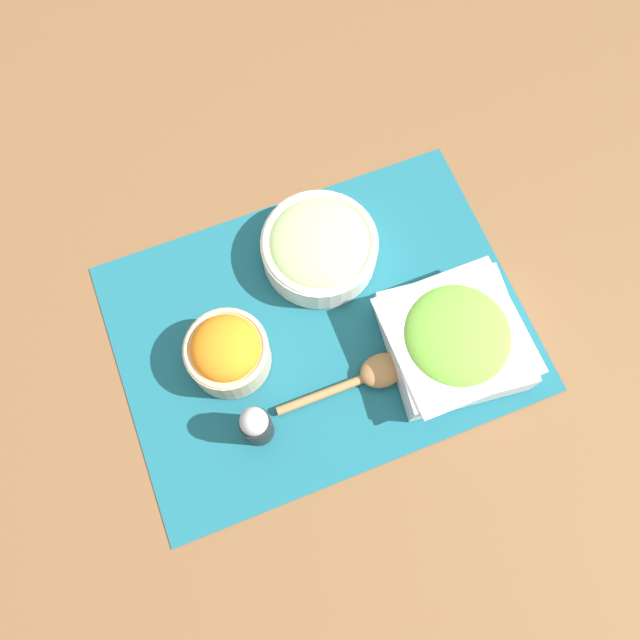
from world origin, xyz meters
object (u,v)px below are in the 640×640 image
at_px(wooden_spoon, 370,375).
at_px(pepper_shaker, 256,425).
at_px(carrot_bowl, 226,349).
at_px(lettuce_bowl, 455,339).
at_px(cucumber_bowl, 319,246).

height_order(wooden_spoon, pepper_shaker, pepper_shaker).
distance_m(wooden_spoon, pepper_shaker, 0.17).
bearing_deg(carrot_bowl, lettuce_bowl, -18.69).
height_order(cucumber_bowl, carrot_bowl, carrot_bowl).
height_order(cucumber_bowl, wooden_spoon, cucumber_bowl).
xyz_separation_m(carrot_bowl, wooden_spoon, (0.17, -0.10, -0.03)).
height_order(cucumber_bowl, pepper_shaker, pepper_shaker).
distance_m(lettuce_bowl, wooden_spoon, 0.12).
distance_m(cucumber_bowl, carrot_bowl, 0.20).
distance_m(cucumber_bowl, lettuce_bowl, 0.23).
distance_m(carrot_bowl, lettuce_bowl, 0.30).
xyz_separation_m(cucumber_bowl, carrot_bowl, (-0.17, -0.10, 0.01)).
bearing_deg(wooden_spoon, cucumber_bowl, 89.40).
bearing_deg(lettuce_bowl, carrot_bowl, 161.31).
bearing_deg(wooden_spoon, pepper_shaker, -175.12).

